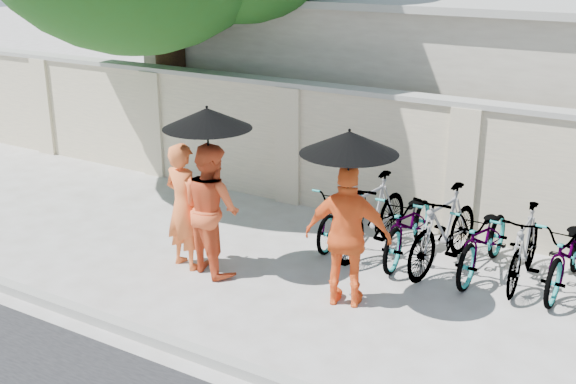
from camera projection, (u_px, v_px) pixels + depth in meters
The scene contains 16 objects.
ground at pixel (233, 283), 9.49m from camera, with size 80.00×80.00×0.00m, color #BDBCBB.
kerb at pixel (145, 335), 8.10m from camera, with size 40.00×0.16×0.12m, color gray.
compound_wall at pixel (403, 162), 11.25m from camera, with size 20.00×0.30×2.00m, color beige.
building_behind at pixel (532, 91), 13.63m from camera, with size 14.00×6.00×3.20m, color beige.
monk_left at pixel (184, 206), 9.72m from camera, with size 0.64×0.42×1.76m, color orange.
monk_center at pixel (211, 209), 9.57m from camera, with size 0.87×0.68×1.79m, color #EA592A.
parasol_center at pixel (207, 118), 9.08m from camera, with size 1.15×1.15×1.26m.
monk_right at pixel (348, 236), 8.66m from camera, with size 1.05×0.44×1.80m, color orange.
parasol_right at pixel (349, 142), 8.20m from camera, with size 1.15×1.15×1.20m.
bike_0 at pixel (344, 212), 10.71m from camera, with size 0.60×1.73×0.91m, color gray.
bike_1 at pixel (372, 215), 10.28m from camera, with size 0.53×1.89×1.14m, color gray.
bike_2 at pixel (409, 224), 10.12m from camera, with size 0.66×1.90×1.00m, color gray.
bike_3 at pixel (444, 229), 9.76m from camera, with size 0.54×1.90×1.14m, color gray.
bike_4 at pixel (484, 239), 9.61m from camera, with size 0.65×1.87×0.98m, color gray.
bike_5 at pixel (524, 247), 9.33m from camera, with size 0.48×1.71×1.03m, color gray.
bike_6 at pixel (569, 253), 9.17m from camera, with size 0.66×1.89×1.00m, color gray.
Camera 1 is at (5.09, -6.95, 4.21)m, focal length 45.00 mm.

